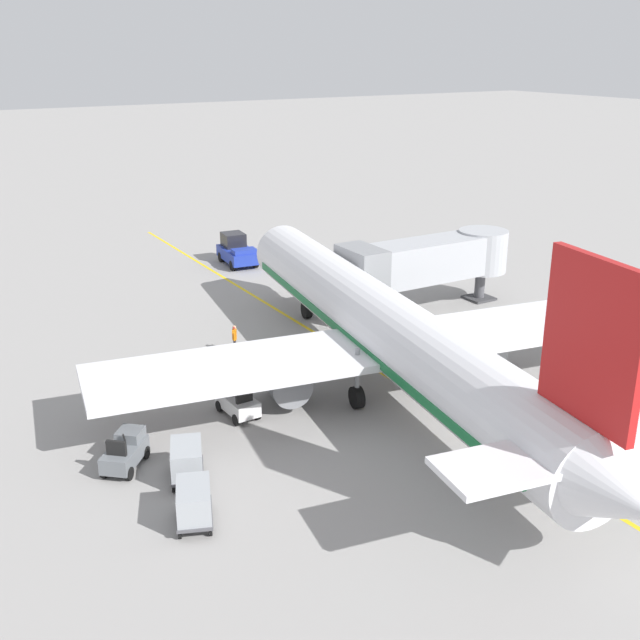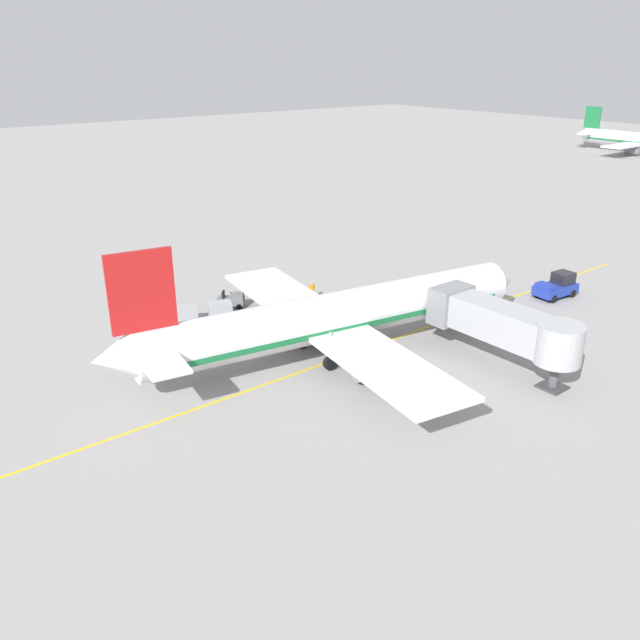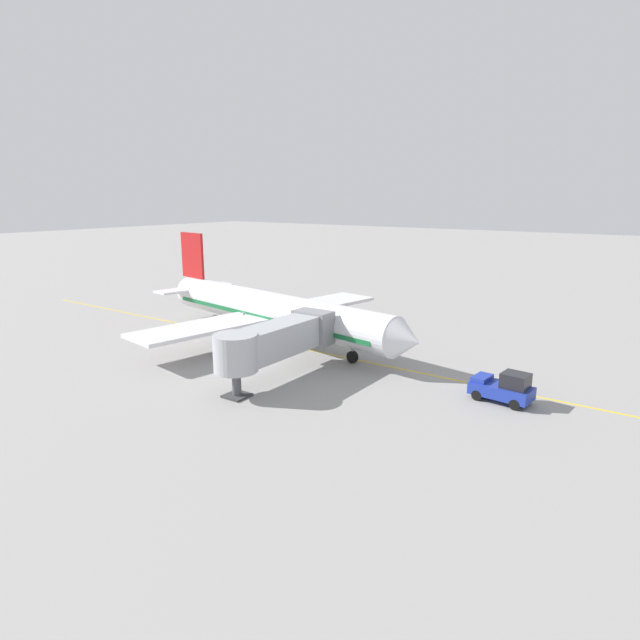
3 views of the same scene
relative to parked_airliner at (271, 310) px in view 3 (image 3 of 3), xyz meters
name	(u,v)px [view 3 (image 3 of 3)]	position (x,y,z in m)	size (l,w,h in m)	color
ground_plane	(267,342)	(0.91, 0.10, -3.19)	(400.00, 400.00, 0.00)	gray
gate_lead_in_line	(267,341)	(0.91, 0.10, -3.18)	(0.24, 80.00, 0.01)	gold
parked_airliner	(271,310)	(0.00, 0.00, 0.00)	(30.45, 37.26, 10.63)	silver
jet_bridge	(276,340)	(9.47, 8.63, 0.27)	(12.58, 3.50, 4.98)	#A8AAAF
pushback_tractor	(504,388)	(3.45, 25.52, -2.09)	(2.60, 4.58, 2.40)	#1E339E
baggage_tug_lead	(321,320)	(-7.92, 0.94, -2.47)	(1.40, 2.56, 1.62)	silver
baggage_tug_trailing	(336,310)	(-13.98, -1.09, -2.47)	(2.54, 2.68, 1.62)	slate
baggage_cart_front	(313,308)	(-12.15, -3.40, -2.24)	(2.00, 2.95, 1.58)	#4C4C51
baggage_cart_second_in_train	(298,304)	(-13.04, -6.42, -2.24)	(2.00, 2.95, 1.58)	#4C4C51
ground_crew_wing_walker	(374,319)	(-11.06, 6.29, -2.23)	(0.70, 0.38, 1.69)	#232328
ground_crew_loader	(360,333)	(-4.72, 8.17, -2.23)	(0.42, 0.68, 1.69)	#232328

